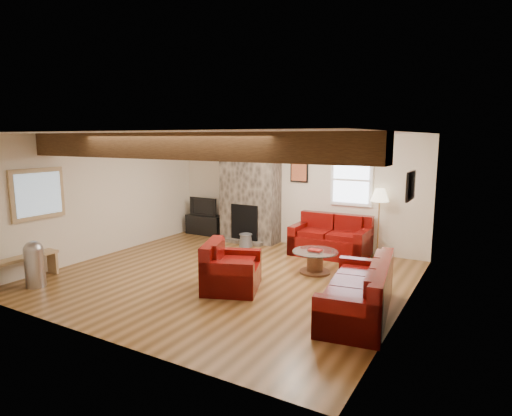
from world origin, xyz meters
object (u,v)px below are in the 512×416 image
at_px(coffee_table, 315,262).
at_px(floor_lamp, 380,199).
at_px(sofa_three, 357,288).
at_px(television, 205,206).
at_px(tv_cabinet, 205,225).
at_px(loveseat, 330,236).
at_px(armchair_red, 232,266).

height_order(coffee_table, floor_lamp, floor_lamp).
xyz_separation_m(sofa_three, television, (-4.82, 2.99, 0.34)).
bearing_deg(floor_lamp, television, -179.74).
xyz_separation_m(tv_cabinet, television, (0.00, 0.00, 0.47)).
relative_size(sofa_three, loveseat, 1.24).
relative_size(tv_cabinet, floor_lamp, 0.69).
relative_size(sofa_three, television, 2.44).
bearing_deg(tv_cabinet, armchair_red, -47.42).
distance_m(sofa_three, coffee_table, 1.88).
xyz_separation_m(armchair_red, coffee_table, (0.85, 1.46, -0.18)).
bearing_deg(television, sofa_three, -31.83).
bearing_deg(tv_cabinet, television, 0.00).
height_order(television, floor_lamp, floor_lamp).
relative_size(coffee_table, tv_cabinet, 0.85).
distance_m(loveseat, floor_lamp, 1.24).
bearing_deg(floor_lamp, sofa_three, -80.88).
xyz_separation_m(armchair_red, tv_cabinet, (-2.77, 3.01, -0.14)).
distance_m(armchair_red, floor_lamp, 3.51).
height_order(sofa_three, coffee_table, sofa_three).
bearing_deg(coffee_table, television, 156.69).
bearing_deg(television, loveseat, -4.98).
relative_size(loveseat, coffee_table, 1.89).
bearing_deg(loveseat, armchair_red, -104.64).
relative_size(tv_cabinet, television, 1.22).
xyz_separation_m(armchair_red, television, (-2.77, 3.01, 0.33)).
distance_m(tv_cabinet, television, 0.47).
xyz_separation_m(sofa_three, armchair_red, (-2.05, -0.02, 0.01)).
bearing_deg(tv_cabinet, sofa_three, -31.83).
xyz_separation_m(loveseat, television, (-3.44, 0.30, 0.30)).
height_order(coffee_table, tv_cabinet, tv_cabinet).
relative_size(loveseat, tv_cabinet, 1.60).
bearing_deg(coffee_table, loveseat, 97.94).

